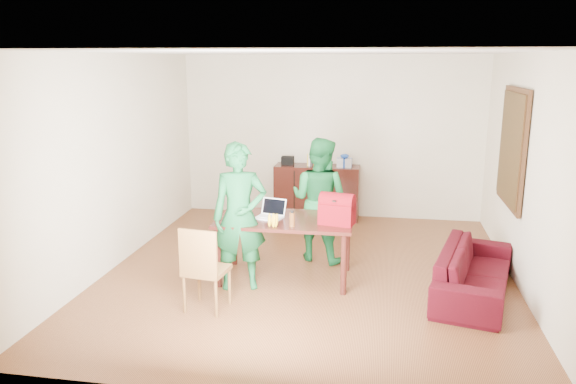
% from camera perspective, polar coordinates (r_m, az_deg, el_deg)
% --- Properties ---
extents(room, '(5.20, 5.70, 2.90)m').
position_cam_1_polar(room, '(6.90, 2.39, 2.35)').
color(room, '#462111').
rests_on(room, ground).
extents(table, '(1.64, 0.94, 0.76)m').
position_cam_1_polar(table, '(6.76, -0.29, -3.48)').
color(table, black).
rests_on(table, ground).
extents(chair, '(0.48, 0.46, 0.94)m').
position_cam_1_polar(chair, '(6.14, -8.28, -9.33)').
color(chair, brown).
rests_on(chair, ground).
extents(person_near, '(0.72, 0.58, 1.72)m').
position_cam_1_polar(person_near, '(6.47, -4.93, -2.51)').
color(person_near, '#135629').
rests_on(person_near, ground).
extents(person_far, '(0.96, 0.85, 1.64)m').
position_cam_1_polar(person_far, '(7.40, 3.19, -0.77)').
color(person_far, '#16662F').
rests_on(person_far, ground).
extents(laptop, '(0.35, 0.29, 0.22)m').
position_cam_1_polar(laptop, '(6.73, -1.95, -2.34)').
color(laptop, white).
rests_on(laptop, table).
extents(bananas, '(0.17, 0.12, 0.06)m').
position_cam_1_polar(bananas, '(6.39, -1.54, -3.30)').
color(bananas, gold).
rests_on(bananas, table).
extents(bottle, '(0.08, 0.08, 0.19)m').
position_cam_1_polar(bottle, '(6.38, 0.42, -2.73)').
color(bottle, '#5D3215').
rests_on(bottle, table).
extents(red_bag, '(0.43, 0.30, 0.29)m').
position_cam_1_polar(red_bag, '(6.49, 4.99, -2.03)').
color(red_bag, maroon).
rests_on(red_bag, table).
extents(sofa, '(1.14, 1.97, 0.54)m').
position_cam_1_polar(sofa, '(6.79, 18.40, -7.66)').
color(sofa, '#3B0708').
rests_on(sofa, ground).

